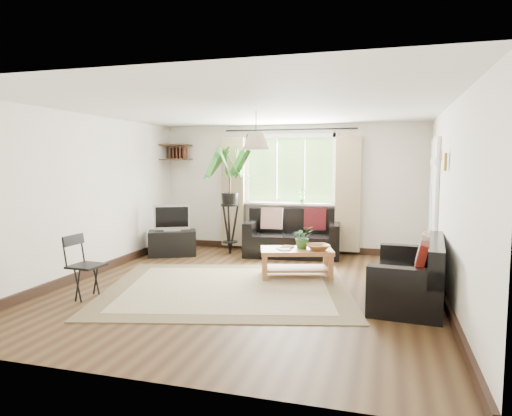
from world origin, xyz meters
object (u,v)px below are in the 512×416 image
(sofa_right, at_px, (408,272))
(tv_stand, at_px, (172,243))
(coffee_table, at_px, (296,263))
(sofa_back, at_px, (292,234))
(folding_chair, at_px, (87,267))
(palm_stand, at_px, (230,200))

(sofa_right, relative_size, tv_stand, 1.87)
(coffee_table, bearing_deg, tv_stand, 159.14)
(sofa_right, distance_m, coffee_table, 1.73)
(sofa_back, xyz_separation_m, sofa_right, (1.90, -2.32, -0.03))
(folding_chair, bearing_deg, sofa_right, -73.06)
(coffee_table, bearing_deg, sofa_right, -27.73)
(sofa_right, xyz_separation_m, palm_stand, (-3.05, 2.19, 0.63))
(coffee_table, height_order, folding_chair, folding_chair)
(coffee_table, relative_size, palm_stand, 0.52)
(coffee_table, height_order, tv_stand, tv_stand)
(sofa_right, distance_m, folding_chair, 3.96)
(tv_stand, bearing_deg, folding_chair, -111.81)
(sofa_back, xyz_separation_m, tv_stand, (-2.11, -0.57, -0.17))
(sofa_right, distance_m, tv_stand, 4.37)
(sofa_back, relative_size, tv_stand, 2.01)
(sofa_right, bearing_deg, folding_chair, -71.03)
(tv_stand, height_order, folding_chair, folding_chair)
(sofa_right, relative_size, folding_chair, 1.99)
(sofa_right, xyz_separation_m, coffee_table, (-1.53, 0.80, -0.16))
(palm_stand, bearing_deg, sofa_right, -35.71)
(sofa_back, bearing_deg, folding_chair, -126.56)
(sofa_right, height_order, palm_stand, palm_stand)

